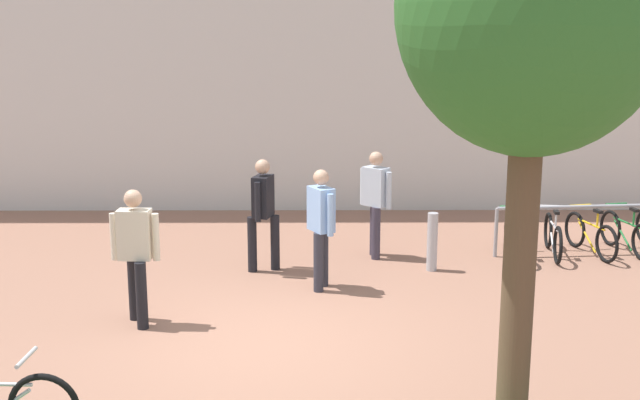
{
  "coord_description": "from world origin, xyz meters",
  "views": [
    {
      "loc": [
        0.58,
        -8.83,
        3.67
      ],
      "look_at": [
        0.65,
        2.3,
        1.23
      ],
      "focal_mm": 44.93,
      "sensor_mm": 36.0,
      "label": 1
    }
  ],
  "objects_px": {
    "person_suited_dark": "(263,208)",
    "person_casual_tan": "(321,221)",
    "person_shirt_white": "(135,248)",
    "person_shirt_blue": "(376,197)",
    "tree_sidewalk": "(534,10)",
    "bike_rack_cluster": "(590,234)",
    "bollard_steel": "(432,242)"
  },
  "relations": [
    {
      "from": "person_suited_dark",
      "to": "person_casual_tan",
      "type": "bearing_deg",
      "value": -44.98
    },
    {
      "from": "person_suited_dark",
      "to": "person_shirt_white",
      "type": "height_order",
      "value": "same"
    },
    {
      "from": "person_shirt_blue",
      "to": "person_shirt_white",
      "type": "distance_m",
      "value": 4.34
    },
    {
      "from": "tree_sidewalk",
      "to": "person_casual_tan",
      "type": "xyz_separation_m",
      "value": [
        -1.65,
        4.36,
        -2.8
      ]
    },
    {
      "from": "tree_sidewalk",
      "to": "bike_rack_cluster",
      "type": "distance_m",
      "value": 7.51
    },
    {
      "from": "person_suited_dark",
      "to": "person_casual_tan",
      "type": "distance_m",
      "value": 1.22
    },
    {
      "from": "bollard_steel",
      "to": "bike_rack_cluster",
      "type": "bearing_deg",
      "value": 17.8
    },
    {
      "from": "bike_rack_cluster",
      "to": "person_suited_dark",
      "type": "relative_size",
      "value": 1.86
    },
    {
      "from": "person_suited_dark",
      "to": "tree_sidewalk",
      "type": "bearing_deg",
      "value": -64.29
    },
    {
      "from": "person_shirt_white",
      "to": "tree_sidewalk",
      "type": "bearing_deg",
      "value": -37.23
    },
    {
      "from": "person_shirt_white",
      "to": "person_shirt_blue",
      "type": "bearing_deg",
      "value": 42.92
    },
    {
      "from": "person_suited_dark",
      "to": "person_shirt_white",
      "type": "distance_m",
      "value": 2.65
    },
    {
      "from": "person_suited_dark",
      "to": "person_shirt_white",
      "type": "bearing_deg",
      "value": -122.75
    },
    {
      "from": "person_shirt_blue",
      "to": "person_shirt_white",
      "type": "xyz_separation_m",
      "value": [
        -3.18,
        -2.95,
        0.0
      ]
    },
    {
      "from": "person_shirt_white",
      "to": "person_suited_dark",
      "type": "bearing_deg",
      "value": 57.25
    },
    {
      "from": "bollard_steel",
      "to": "person_casual_tan",
      "type": "distance_m",
      "value": 1.97
    },
    {
      "from": "bike_rack_cluster",
      "to": "bollard_steel",
      "type": "height_order",
      "value": "bollard_steel"
    },
    {
      "from": "bike_rack_cluster",
      "to": "person_suited_dark",
      "type": "height_order",
      "value": "person_suited_dark"
    },
    {
      "from": "bollard_steel",
      "to": "person_shirt_white",
      "type": "distance_m",
      "value": 4.6
    },
    {
      "from": "person_casual_tan",
      "to": "person_shirt_white",
      "type": "bearing_deg",
      "value": -149.33
    },
    {
      "from": "tree_sidewalk",
      "to": "person_casual_tan",
      "type": "relative_size",
      "value": 2.93
    },
    {
      "from": "person_casual_tan",
      "to": "tree_sidewalk",
      "type": "bearing_deg",
      "value": -69.26
    },
    {
      "from": "tree_sidewalk",
      "to": "person_casual_tan",
      "type": "distance_m",
      "value": 5.44
    },
    {
      "from": "person_casual_tan",
      "to": "person_shirt_white",
      "type": "relative_size",
      "value": 1.0
    },
    {
      "from": "bike_rack_cluster",
      "to": "bollard_steel",
      "type": "xyz_separation_m",
      "value": [
        -2.7,
        -0.87,
        0.1
      ]
    },
    {
      "from": "person_shirt_blue",
      "to": "person_casual_tan",
      "type": "height_order",
      "value": "same"
    },
    {
      "from": "person_casual_tan",
      "to": "person_suited_dark",
      "type": "bearing_deg",
      "value": 135.02
    },
    {
      "from": "bike_rack_cluster",
      "to": "person_shirt_white",
      "type": "height_order",
      "value": "person_shirt_white"
    },
    {
      "from": "person_shirt_blue",
      "to": "person_suited_dark",
      "type": "bearing_deg",
      "value": -157.35
    },
    {
      "from": "bollard_steel",
      "to": "person_casual_tan",
      "type": "xyz_separation_m",
      "value": [
        -1.7,
        -0.85,
        0.53
      ]
    },
    {
      "from": "tree_sidewalk",
      "to": "person_shirt_blue",
      "type": "height_order",
      "value": "tree_sidewalk"
    },
    {
      "from": "person_shirt_blue",
      "to": "person_casual_tan",
      "type": "bearing_deg",
      "value": -118.96
    }
  ]
}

